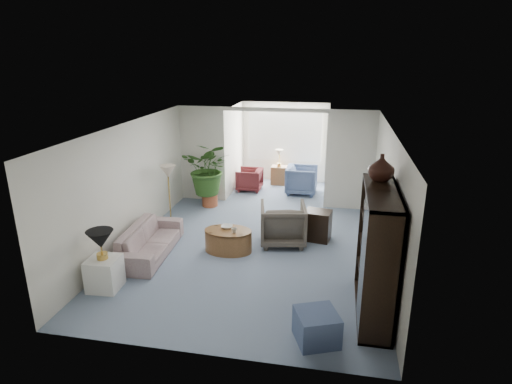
% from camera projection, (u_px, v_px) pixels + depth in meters
% --- Properties ---
extents(floor, '(6.00, 6.00, 0.00)m').
position_uv_depth(floor, '(250.00, 254.00, 8.44)').
color(floor, gray).
rests_on(floor, ground).
extents(sunroom_floor, '(2.60, 2.60, 0.00)m').
position_uv_depth(sunroom_floor, '(279.00, 191.00, 12.26)').
color(sunroom_floor, gray).
rests_on(sunroom_floor, ground).
extents(back_pier_left, '(1.20, 0.12, 2.50)m').
position_uv_depth(back_pier_left, '(202.00, 154.00, 11.19)').
color(back_pier_left, silver).
rests_on(back_pier_left, ground).
extents(back_pier_right, '(1.20, 0.12, 2.50)m').
position_uv_depth(back_pier_right, '(350.00, 161.00, 10.50)').
color(back_pier_right, silver).
rests_on(back_pier_right, ground).
extents(back_header, '(2.60, 0.12, 0.10)m').
position_uv_depth(back_header, '(275.00, 110.00, 10.47)').
color(back_header, silver).
rests_on(back_header, back_pier_left).
extents(window_pane, '(2.20, 0.02, 1.50)m').
position_uv_depth(window_pane, '(285.00, 136.00, 12.83)').
color(window_pane, white).
extents(window_blinds, '(2.20, 0.02, 1.50)m').
position_uv_depth(window_blinds, '(285.00, 136.00, 12.80)').
color(window_blinds, white).
extents(framed_picture, '(0.04, 0.50, 0.40)m').
position_uv_depth(framed_picture, '(388.00, 180.00, 7.37)').
color(framed_picture, beige).
extents(sofa, '(0.89, 2.02, 0.58)m').
position_uv_depth(sofa, '(150.00, 241.00, 8.36)').
color(sofa, '#B4A699').
rests_on(sofa, ground).
extents(end_table, '(0.53, 0.53, 0.55)m').
position_uv_depth(end_table, '(105.00, 274.00, 7.14)').
color(end_table, white).
rests_on(end_table, ground).
extents(table_lamp, '(0.44, 0.44, 0.30)m').
position_uv_depth(table_lamp, '(100.00, 239.00, 6.94)').
color(table_lamp, black).
rests_on(table_lamp, end_table).
extents(floor_lamp, '(0.36, 0.36, 0.28)m').
position_uv_depth(floor_lamp, '(168.00, 171.00, 9.57)').
color(floor_lamp, beige).
rests_on(floor_lamp, ground).
extents(coffee_table, '(1.01, 1.01, 0.45)m').
position_uv_depth(coffee_table, '(228.00, 241.00, 8.51)').
color(coffee_table, brown).
rests_on(coffee_table, ground).
extents(coffee_bowl, '(0.24, 0.24, 0.06)m').
position_uv_depth(coffee_bowl, '(227.00, 227.00, 8.53)').
color(coffee_bowl, silver).
rests_on(coffee_bowl, coffee_table).
extents(coffee_cup, '(0.11, 0.11, 0.10)m').
position_uv_depth(coffee_cup, '(234.00, 230.00, 8.30)').
color(coffee_cup, '#B6B19F').
rests_on(coffee_cup, coffee_table).
extents(wingback_chair, '(1.07, 1.09, 0.85)m').
position_uv_depth(wingback_chair, '(283.00, 224.00, 8.81)').
color(wingback_chair, '#585045').
rests_on(wingback_chair, ground).
extents(side_table_dark, '(0.60, 0.51, 0.64)m').
position_uv_depth(side_table_dark, '(318.00, 225.00, 9.00)').
color(side_table_dark, black).
rests_on(side_table_dark, ground).
extents(entertainment_cabinet, '(0.47, 1.76, 1.95)m').
position_uv_depth(entertainment_cabinet, '(377.00, 254.00, 6.28)').
color(entertainment_cabinet, black).
rests_on(entertainment_cabinet, ground).
extents(cabinet_urn, '(0.39, 0.39, 0.41)m').
position_uv_depth(cabinet_urn, '(381.00, 167.00, 6.38)').
color(cabinet_urn, black).
rests_on(cabinet_urn, entertainment_cabinet).
extents(ottoman, '(0.71, 0.71, 0.44)m').
position_uv_depth(ottoman, '(317.00, 327.00, 5.85)').
color(ottoman, slate).
rests_on(ottoman, ground).
extents(plant_pot, '(0.40, 0.40, 0.32)m').
position_uv_depth(plant_pot, '(210.00, 200.00, 11.04)').
color(plant_pot, '#A85231').
rests_on(plant_pot, ground).
extents(house_plant, '(1.23, 1.07, 1.37)m').
position_uv_depth(house_plant, '(209.00, 168.00, 10.78)').
color(house_plant, '#2B521C').
rests_on(house_plant, plant_pot).
extents(sunroom_chair_blue, '(0.86, 0.84, 0.78)m').
position_uv_depth(sunroom_chair_blue, '(302.00, 180.00, 11.95)').
color(sunroom_chair_blue, slate).
rests_on(sunroom_chair_blue, ground).
extents(sunroom_chair_maroon, '(0.71, 0.69, 0.64)m').
position_uv_depth(sunroom_chair_maroon, '(249.00, 179.00, 12.25)').
color(sunroom_chair_maroon, maroon).
rests_on(sunroom_chair_maroon, ground).
extents(sunroom_table, '(0.46, 0.36, 0.55)m').
position_uv_depth(sunroom_table, '(279.00, 175.00, 12.82)').
color(sunroom_table, brown).
rests_on(sunroom_table, ground).
extents(shelf_clutter, '(0.30, 1.15, 1.06)m').
position_uv_depth(shelf_clutter, '(374.00, 249.00, 6.18)').
color(shelf_clutter, '#3B3936').
rests_on(shelf_clutter, entertainment_cabinet).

